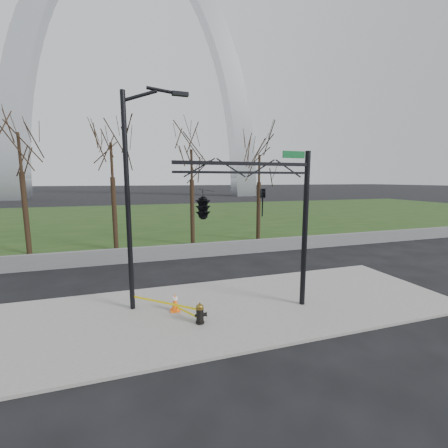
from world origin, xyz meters
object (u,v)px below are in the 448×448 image
object	(u,v)px
fire_hydrant	(200,314)
street_light	(134,187)
traffic_cone	(175,302)
traffic_signal_mast	(225,204)

from	to	relation	value
fire_hydrant	street_light	world-z (taller)	street_light
traffic_cone	street_light	world-z (taller)	street_light
traffic_cone	street_light	distance (m)	4.49
fire_hydrant	street_light	distance (m)	5.07
fire_hydrant	traffic_cone	size ratio (longest dim) A/B	1.06
traffic_cone	street_light	size ratio (longest dim) A/B	0.08
traffic_cone	traffic_signal_mast	xyz separation A→B (m)	(1.63, -0.96, 3.70)
fire_hydrant	street_light	size ratio (longest dim) A/B	0.09
street_light	traffic_signal_mast	distance (m)	3.41
traffic_cone	street_light	bearing A→B (deg)	150.69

